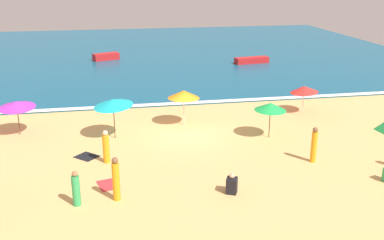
{
  "coord_description": "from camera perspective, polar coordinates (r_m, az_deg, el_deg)",
  "views": [
    {
      "loc": [
        -4.26,
        -24.56,
        9.27
      ],
      "look_at": [
        0.37,
        0.34,
        0.8
      ],
      "focal_mm": 42.29,
      "sensor_mm": 36.0,
      "label": 1
    }
  ],
  "objects": [
    {
      "name": "beach_umbrella_5",
      "position": [
        27.75,
        -1.05,
        3.27
      ],
      "size": [
        2.32,
        2.32,
        2.24
      ],
      "color": "silver",
      "rests_on": "ground_plane"
    },
    {
      "name": "beach_towel_0",
      "position": [
        24.21,
        -13.13,
        -4.51
      ],
      "size": [
        1.45,
        1.44,
        0.01
      ],
      "color": "black",
      "rests_on": "ground_plane"
    },
    {
      "name": "beach_umbrella_3",
      "position": [
        28.03,
        -21.25,
        1.8
      ],
      "size": [
        2.29,
        2.31,
        2.08
      ],
      "color": "#4C3823",
      "rests_on": "ground_plane"
    },
    {
      "name": "ground_plane",
      "position": [
        26.59,
        -0.66,
        -1.91
      ],
      "size": [
        60.0,
        60.0,
        0.0
      ],
      "primitive_type": "plane",
      "color": "#E5B26B"
    },
    {
      "name": "beachgoer_3",
      "position": [
        23.47,
        15.14,
        -3.06
      ],
      "size": [
        0.41,
        0.41,
        1.85
      ],
      "color": "orange",
      "rests_on": "ground_plane"
    },
    {
      "name": "beachgoer_6",
      "position": [
        19.25,
        -9.56,
        -7.38
      ],
      "size": [
        0.44,
        0.44,
        1.94
      ],
      "color": "orange",
      "rests_on": "ground_plane"
    },
    {
      "name": "beach_umbrella_2",
      "position": [
        31.22,
        13.96,
        3.78
      ],
      "size": [
        2.09,
        2.06,
        1.93
      ],
      "color": "silver",
      "rests_on": "ground_plane"
    },
    {
      "name": "beach_towel_1",
      "position": [
        20.97,
        -10.64,
        -8.06
      ],
      "size": [
        1.03,
        1.33,
        0.01
      ],
      "color": "red",
      "rests_on": "ground_plane"
    },
    {
      "name": "wave_breaker_foam",
      "position": [
        32.47,
        -2.58,
        2.08
      ],
      "size": [
        57.0,
        0.7,
        0.01
      ],
      "primitive_type": "cube",
      "color": "white",
      "rests_on": "ocean_water"
    },
    {
      "name": "beachgoer_2",
      "position": [
        19.27,
        -14.42,
        -8.47
      ],
      "size": [
        0.43,
        0.43,
        1.53
      ],
      "color": "green",
      "rests_on": "ground_plane"
    },
    {
      "name": "small_boat_0",
      "position": [
        49.32,
        -10.8,
        7.86
      ],
      "size": [
        2.89,
        1.98,
        0.69
      ],
      "color": "red",
      "rests_on": "ocean_water"
    },
    {
      "name": "beach_umbrella_4",
      "position": [
        26.05,
        9.87,
        1.67
      ],
      "size": [
        2.46,
        2.47,
        2.1
      ],
      "color": "#4C3823",
      "rests_on": "ground_plane"
    },
    {
      "name": "ocean_water",
      "position": [
        53.53,
        -5.89,
        8.48
      ],
      "size": [
        60.0,
        44.0,
        0.1
      ],
      "primitive_type": "cube",
      "color": "#0F567A",
      "rests_on": "ground_plane"
    },
    {
      "name": "beachgoer_1",
      "position": [
        23.01,
        -10.79,
        -3.39
      ],
      "size": [
        0.46,
        0.46,
        1.72
      ],
      "color": "orange",
      "rests_on": "ground_plane"
    },
    {
      "name": "small_boat_1",
      "position": [
        47.15,
        7.53,
        7.49
      ],
      "size": [
        3.65,
        1.55,
        0.6
      ],
      "color": "red",
      "rests_on": "ocean_water"
    },
    {
      "name": "beachgoer_0",
      "position": [
        19.86,
        5.04,
        -8.12
      ],
      "size": [
        0.6,
        0.6,
        0.94
      ],
      "color": "black",
      "rests_on": "ground_plane"
    },
    {
      "name": "beach_umbrella_0",
      "position": [
        25.88,
        -9.91,
        2.18
      ],
      "size": [
        3.15,
        3.14,
        2.44
      ],
      "color": "#4C3823",
      "rests_on": "ground_plane"
    }
  ]
}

